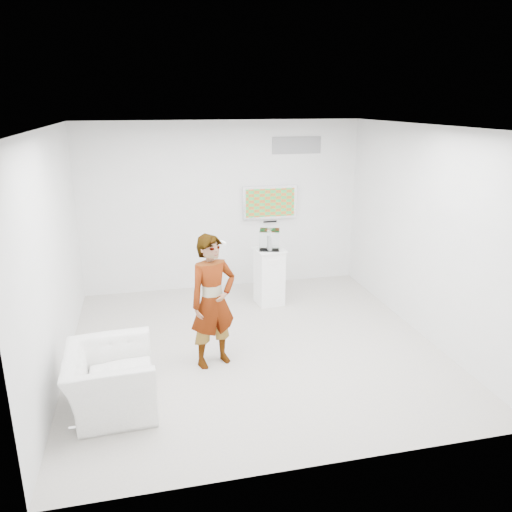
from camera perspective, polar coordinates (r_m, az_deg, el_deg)
The scene contains 10 objects.
room at distance 6.59m, azimuth -0.29°, elevation 1.42°, with size 5.01×5.01×3.00m.
tv at distance 9.09m, azimuth 1.57°, elevation 6.16°, with size 1.00×0.08×0.60m, color silver.
logo_decal at distance 9.12m, azimuth 4.68°, elevation 12.50°, with size 0.90×0.02×0.30m, color gray.
person at distance 6.37m, azimuth -4.95°, elevation -5.17°, with size 0.64×0.42×1.75m, color white.
armchair at distance 5.91m, azimuth -16.27°, elevation -13.43°, with size 1.08×0.94×0.70m, color white.
pedestal at distance 8.40m, azimuth 1.52°, elevation -2.35°, with size 0.47×0.47×0.96m, color white.
floor_uplight at distance 9.41m, azimuth 2.37°, elevation -2.46°, with size 0.16×0.16×0.25m, color silver.
vitrine at distance 8.20m, azimuth 1.56°, elevation 1.88°, with size 0.32×0.32×0.32m, color white.
console at distance 8.21m, azimuth 1.56°, elevation 1.60°, with size 0.05×0.17×0.24m, color white.
wii_remote at distance 6.38m, azimuth -3.79°, elevation 1.53°, with size 0.03×0.13×0.03m, color white.
Camera 1 is at (-1.39, -6.19, 3.30)m, focal length 35.00 mm.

